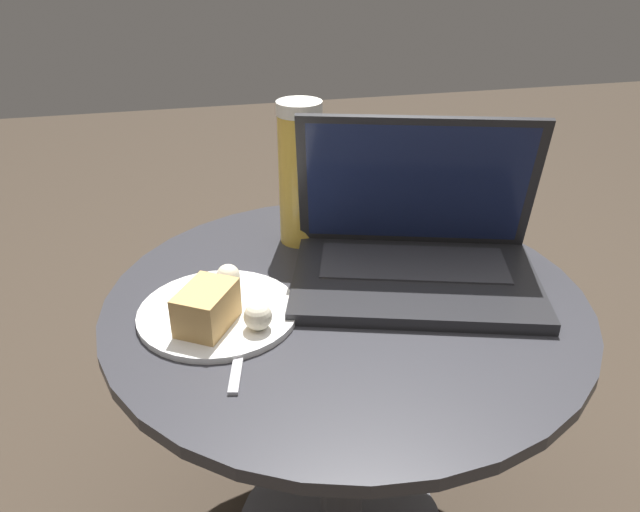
# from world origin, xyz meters

# --- Properties ---
(table) EXTENTS (0.68, 0.68, 0.50)m
(table) POSITION_xyz_m (0.00, 0.00, 0.37)
(table) COLOR #515156
(table) RESTS_ON ground_plane
(laptop) EXTENTS (0.40, 0.32, 0.24)m
(laptop) POSITION_xyz_m (0.11, 0.03, 0.54)
(laptop) COLOR #232326
(laptop) RESTS_ON table
(beer_glass) EXTENTS (0.07, 0.07, 0.23)m
(beer_glass) POSITION_xyz_m (-0.03, 0.19, 0.61)
(beer_glass) COLOR gold
(beer_glass) RESTS_ON table
(snack_plate) EXTENTS (0.22, 0.22, 0.06)m
(snack_plate) POSITION_xyz_m (-0.18, -0.02, 0.51)
(snack_plate) COLOR white
(snack_plate) RESTS_ON table
(fork) EXTENTS (0.06, 0.20, 0.00)m
(fork) POSITION_xyz_m (-0.16, -0.07, 0.50)
(fork) COLOR #B2B2B7
(fork) RESTS_ON table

